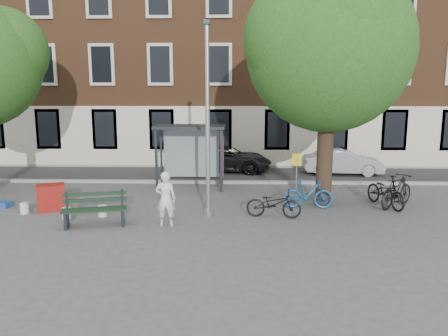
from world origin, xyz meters
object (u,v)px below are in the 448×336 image
at_px(bike_c, 386,192).
at_px(car_silver, 343,162).
at_px(bike_d, 397,191).
at_px(bench, 95,211).
at_px(bus_shelter, 200,142).
at_px(bike_b, 308,194).
at_px(painter, 166,199).
at_px(lamppost, 208,131).
at_px(car_dark, 226,159).
at_px(red_stand, 51,197).
at_px(bike_a, 274,204).
at_px(notice_sign, 297,169).

height_order(bike_c, car_silver, car_silver).
bearing_deg(bike_d, car_silver, -37.59).
xyz_separation_m(bench, bike_d, (9.85, 2.33, 0.14)).
xyz_separation_m(bus_shelter, bike_d, (7.09, -2.87, -1.33)).
xyz_separation_m(bike_b, car_silver, (2.64, 6.14, 0.10)).
relative_size(painter, bike_c, 0.82).
distance_m(lamppost, bike_b, 4.21).
height_order(bike_b, car_dark, car_dark).
height_order(bench, car_silver, car_silver).
xyz_separation_m(bike_b, red_stand, (-8.77, -0.51, -0.07)).
relative_size(bike_b, bike_d, 0.87).
bearing_deg(bus_shelter, car_silver, 24.77).
relative_size(bike_b, car_silver, 0.46).
relative_size(lamppost, painter, 3.64).
height_order(bench, bike_d, bike_d).
distance_m(bike_b, car_dark, 7.49).
distance_m(bus_shelter, red_stand, 6.14).
distance_m(lamppost, bench, 4.24).
distance_m(bike_a, red_stand, 7.51).
relative_size(lamppost, bike_d, 3.10).
height_order(bike_c, notice_sign, notice_sign).
xyz_separation_m(bus_shelter, car_dark, (0.98, 3.78, -1.29)).
bearing_deg(bike_c, painter, -179.96).
bearing_deg(bike_d, bus_shelter, 26.05).
bearing_deg(bike_d, bench, 61.38).
distance_m(bike_a, car_dark, 8.18).
bearing_deg(bench, painter, -13.94).
bearing_deg(car_dark, car_silver, -91.03).
height_order(bench, bike_b, bike_b).
xyz_separation_m(bus_shelter, car_silver, (6.64, 3.07, -1.31)).
bearing_deg(bike_c, lamppost, 174.05).
bearing_deg(bike_c, car_silver, 72.82).
distance_m(bike_c, red_stand, 11.55).
relative_size(lamppost, car_silver, 1.64).
relative_size(lamppost, bike_c, 3.00).
xyz_separation_m(painter, bike_b, (4.59, 2.12, -0.32)).
relative_size(bench, notice_sign, 1.06).
bearing_deg(red_stand, bus_shelter, 36.88).
bearing_deg(bike_a, bus_shelter, 41.02).
height_order(lamppost, bike_a, lamppost).
xyz_separation_m(bus_shelter, bike_c, (6.75, -2.77, -1.38)).
xyz_separation_m(bike_c, car_silver, (-0.11, 5.83, 0.08)).
distance_m(car_dark, car_silver, 5.70).
bearing_deg(bus_shelter, red_stand, -143.12).
height_order(car_dark, red_stand, car_dark).
height_order(lamppost, red_stand, lamppost).
relative_size(bus_shelter, car_dark, 0.63).
xyz_separation_m(bike_d, car_silver, (-0.45, 5.93, 0.02)).
bearing_deg(bus_shelter, bench, -117.92).
height_order(bus_shelter, red_stand, bus_shelter).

